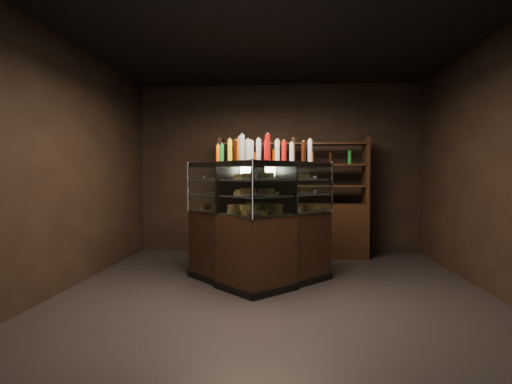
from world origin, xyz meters
TOP-DOWN VIEW (x-y plane):
  - ground at (0.00, 0.00)m, footprint 5.00×5.00m
  - room_shell at (0.00, 0.00)m, footprint 5.02×5.02m
  - display_case at (-0.23, 0.33)m, footprint 1.96×1.52m
  - food_display at (-0.23, 0.33)m, footprint 1.50×1.04m
  - bottles_top at (-0.23, 0.33)m, footprint 1.33×0.90m
  - potted_conifer at (0.49, 1.23)m, footprint 0.35×0.35m
  - back_shelving at (0.25, 2.05)m, footprint 2.49×0.44m

SIDE VIEW (x-z plane):
  - ground at x=0.00m, z-range 0.00..0.00m
  - potted_conifer at x=0.49m, z-range 0.05..0.79m
  - display_case at x=-0.23m, z-range -0.26..1.29m
  - back_shelving at x=0.25m, z-range -0.40..1.60m
  - food_display at x=-0.23m, z-range 0.95..1.43m
  - bottles_top at x=-0.23m, z-range 1.54..1.84m
  - room_shell at x=0.00m, z-range 0.44..3.45m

